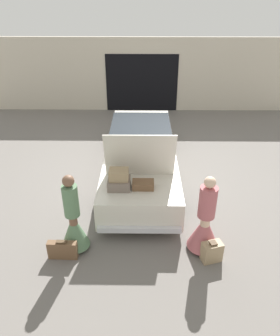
{
  "coord_description": "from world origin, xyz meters",
  "views": [
    {
      "loc": [
        0.07,
        -7.73,
        4.54
      ],
      "look_at": [
        0.0,
        -1.47,
        0.98
      ],
      "focal_mm": 35.0,
      "sensor_mm": 36.0,
      "label": 1
    }
  ],
  "objects": [
    {
      "name": "ground_plane",
      "position": [
        0.0,
        0.0,
        0.0
      ],
      "size": [
        40.0,
        40.0,
        0.0
      ],
      "primitive_type": "plane",
      "color": "slate"
    },
    {
      "name": "garage_wall_back",
      "position": [
        0.0,
        5.13,
        1.39
      ],
      "size": [
        12.0,
        0.14,
        2.8
      ],
      "color": "beige",
      "rests_on": "ground_plane"
    },
    {
      "name": "car",
      "position": [
        -0.0,
        0.01,
        0.6
      ],
      "size": [
        1.8,
        5.42,
        1.91
      ],
      "color": "silver",
      "rests_on": "ground_plane"
    },
    {
      "name": "person_left",
      "position": [
        -1.23,
        -2.92,
        0.59
      ],
      "size": [
        0.55,
        0.55,
        1.65
      ],
      "rotation": [
        0.0,
        0.0,
        -1.78
      ],
      "color": "brown",
      "rests_on": "ground_plane"
    },
    {
      "name": "person_right",
      "position": [
        1.23,
        -2.91,
        0.58
      ],
      "size": [
        0.61,
        0.61,
        1.63
      ],
      "rotation": [
        0.0,
        0.0,
        1.74
      ],
      "color": "beige",
      "rests_on": "ground_plane"
    },
    {
      "name": "suitcase_beside_left_person",
      "position": [
        -1.43,
        -3.19,
        0.19
      ],
      "size": [
        0.55,
        0.15,
        0.4
      ],
      "color": "brown",
      "rests_on": "ground_plane"
    },
    {
      "name": "suitcase_beside_right_person",
      "position": [
        1.35,
        -3.22,
        0.2
      ],
      "size": [
        0.41,
        0.32,
        0.43
      ],
      "color": "#9E8460",
      "rests_on": "ground_plane"
    }
  ]
}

